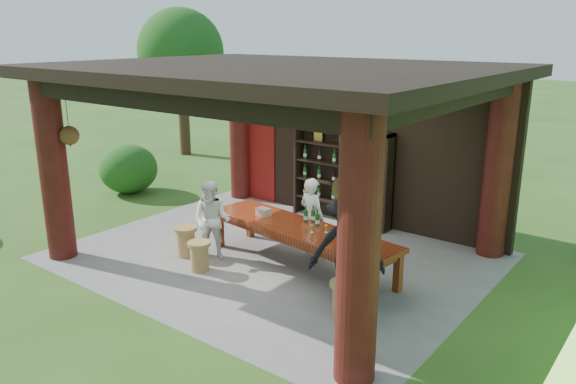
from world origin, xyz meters
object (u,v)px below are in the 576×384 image
Objects in this scene: guest_man at (347,250)px; napkin_basket at (263,212)px; stool_far_left at (186,241)px; guest_woman at (212,220)px; wine_shelf at (341,175)px; tasting_table at (301,233)px; host at (312,217)px; stool_near_right at (344,298)px; stool_near_left at (200,255)px.

napkin_basket is (-2.32, 0.83, -0.07)m from guest_man.
stool_far_left is at bearing 154.23° from guest_man.
wine_shelf is at bearing 52.62° from guest_woman.
tasting_table is 15.07× the size of napkin_basket.
host is 1.83m from guest_woman.
guest_man is at bearing -27.72° from tasting_table.
wine_shelf reaches higher than tasting_table.
tasting_table is 2.20× the size of guest_man.
guest_man reaches higher than stool_near_right.
guest_man is at bearing -26.16° from guest_woman.
stool_far_left is (-3.57, 0.20, 0.01)m from stool_near_right.
tasting_table is 2.21m from stool_far_left.
guest_man reaches higher than stool_near_left.
host reaches higher than stool_far_left.
stool_far_left is at bearing 178.54° from guest_woman.
guest_woman is at bearing -127.31° from napkin_basket.
wine_shelf is at bearing 70.63° from stool_far_left.
host is at bearing 136.41° from stool_near_right.
stool_far_left is 1.54m from napkin_basket.
napkin_basket is at bearing 154.71° from stool_near_right.
stool_near_left is 0.96× the size of stool_near_right.
stool_near_right is at bearing -34.53° from tasting_table.
guest_man is at bearing 9.73° from stool_near_left.
stool_near_left is at bearing -106.42° from napkin_basket.
wine_shelf is 1.57× the size of host.
stool_near_right is 0.37× the size of host.
wine_shelf is 3.73m from stool_far_left.
stool_near_right is at bearing 144.20° from host.
guest_woman is (-0.72, -3.24, -0.30)m from wine_shelf.
stool_near_left is at bearing -94.15° from guest_woman.
stool_far_left is at bearing 155.27° from stool_near_left.
napkin_basket is (-0.77, -0.46, 0.07)m from host.
host is at bearing 17.44° from guest_woman.
host is 5.74× the size of napkin_basket.
guest_woman reaches higher than stool_near_left.
guest_man is (2.70, 0.46, 0.61)m from stool_near_left.
stool_far_left reaches higher than stool_near_right.
tasting_table is 7.09× the size of stool_near_right.
stool_far_left is at bearing -156.25° from tasting_table.
guest_man is (-0.18, 0.35, 0.60)m from stool_near_right.
stool_near_left is 0.36× the size of guest_woman.
wine_shelf is 2.72m from tasting_table.
stool_near_left is at bearing 161.52° from guest_man.
stool_near_right is (2.36, -3.65, -0.74)m from wine_shelf.
host is at bearing 105.32° from tasting_table.
stool_far_left is 2.38m from host.
guest_woman is (0.49, 0.21, 0.44)m from stool_far_left.
guest_woman is (-3.08, 0.42, 0.45)m from stool_near_right.
wine_shelf is 1.59× the size of guest_woman.
stool_far_left is (-1.21, -3.45, -0.74)m from wine_shelf.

